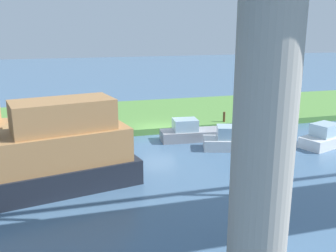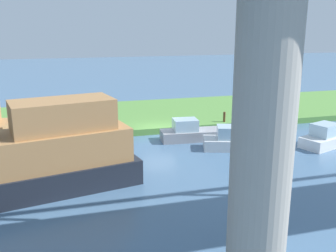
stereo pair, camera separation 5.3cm
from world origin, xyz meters
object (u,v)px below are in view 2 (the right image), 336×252
at_px(pontoon_yellow, 46,155).
at_px(houseboat_blue, 237,141).
at_px(motorboat_red, 329,137).
at_px(bridge_pylon, 264,120).
at_px(skiff_small, 192,132).
at_px(person_on_bank, 82,122).
at_px(mooring_post, 224,117).

distance_m(pontoon_yellow, houseboat_blue, 13.08).
xyz_separation_m(pontoon_yellow, houseboat_blue, (-12.51, -3.58, -1.33)).
height_order(pontoon_yellow, motorboat_red, pontoon_yellow).
xyz_separation_m(bridge_pylon, skiff_small, (-3.13, -15.73, -4.87)).
height_order(bridge_pylon, houseboat_blue, bridge_pylon).
distance_m(person_on_bank, mooring_post, 11.74).
bearing_deg(bridge_pylon, motorboat_red, -135.91).
distance_m(pontoon_yellow, motorboat_red, 19.50).
xyz_separation_m(mooring_post, pontoon_yellow, (14.04, 9.23, 0.99)).
distance_m(bridge_pylon, mooring_post, 20.23).
bearing_deg(motorboat_red, person_on_bank, -22.38).
relative_size(pontoon_yellow, motorboat_red, 2.00).
xyz_separation_m(bridge_pylon, mooring_post, (-6.98, -18.43, -4.54)).
bearing_deg(pontoon_yellow, houseboat_blue, -164.01).
relative_size(person_on_bank, mooring_post, 1.65).
bearing_deg(person_on_bank, motorboat_red, 157.62).
bearing_deg(houseboat_blue, mooring_post, -105.22).
height_order(pontoon_yellow, skiff_small, pontoon_yellow).
height_order(pontoon_yellow, houseboat_blue, pontoon_yellow).
bearing_deg(bridge_pylon, person_on_bank, -75.83).
bearing_deg(person_on_bank, houseboat_blue, 149.40).
distance_m(motorboat_red, skiff_small, 9.89).
distance_m(mooring_post, houseboat_blue, 5.86).
distance_m(person_on_bank, pontoon_yellow, 9.91).
relative_size(bridge_pylon, houseboat_blue, 2.09).
height_order(person_on_bank, houseboat_blue, person_on_bank).
xyz_separation_m(houseboat_blue, skiff_small, (2.32, -2.94, 0.00)).
xyz_separation_m(person_on_bank, mooring_post, (-11.73, 0.39, -0.28)).
bearing_deg(pontoon_yellow, mooring_post, -146.69).
bearing_deg(mooring_post, bridge_pylon, 69.25).
height_order(person_on_bank, skiff_small, person_on_bank).
relative_size(mooring_post, houseboat_blue, 0.16).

